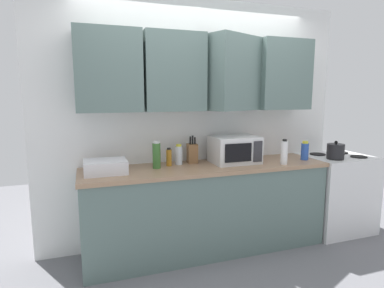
{
  "coord_description": "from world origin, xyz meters",
  "views": [
    {
      "loc": [
        -1.15,
        -3.21,
        1.6
      ],
      "look_at": [
        -0.15,
        -0.25,
        1.12
      ],
      "focal_mm": 29.49,
      "sensor_mm": 36.0,
      "label": 1
    }
  ],
  "objects_px": {
    "knife_block": "(192,153)",
    "microwave": "(235,150)",
    "bottle_red_sauce": "(258,153)",
    "dish_rack": "(105,167)",
    "bottle_white_jar": "(284,152)",
    "bottle_amber_vinegar": "(169,157)",
    "bottle_blue_cleaner": "(305,151)",
    "kettle": "(336,151)",
    "bottle_clear_tall": "(179,155)",
    "bottle_green_oil": "(157,155)",
    "stove_range": "(335,193)"
  },
  "relations": [
    {
      "from": "microwave",
      "to": "dish_rack",
      "type": "relative_size",
      "value": 1.26
    },
    {
      "from": "bottle_clear_tall",
      "to": "bottle_red_sauce",
      "type": "relative_size",
      "value": 1.36
    },
    {
      "from": "knife_block",
      "to": "bottle_green_oil",
      "type": "relative_size",
      "value": 1.07
    },
    {
      "from": "knife_block",
      "to": "bottle_amber_vinegar",
      "type": "distance_m",
      "value": 0.28
    },
    {
      "from": "bottle_green_oil",
      "to": "microwave",
      "type": "bearing_deg",
      "value": -0.43
    },
    {
      "from": "knife_block",
      "to": "kettle",
      "type": "bearing_deg",
      "value": -12.06
    },
    {
      "from": "dish_rack",
      "to": "stove_range",
      "type": "bearing_deg",
      "value": -0.43
    },
    {
      "from": "bottle_blue_cleaner",
      "to": "bottle_red_sauce",
      "type": "relative_size",
      "value": 1.34
    },
    {
      "from": "microwave",
      "to": "dish_rack",
      "type": "height_order",
      "value": "microwave"
    },
    {
      "from": "kettle",
      "to": "microwave",
      "type": "height_order",
      "value": "microwave"
    },
    {
      "from": "kettle",
      "to": "bottle_green_oil",
      "type": "distance_m",
      "value": 1.99
    },
    {
      "from": "bottle_blue_cleaner",
      "to": "bottle_white_jar",
      "type": "bearing_deg",
      "value": -160.86
    },
    {
      "from": "kettle",
      "to": "bottle_red_sauce",
      "type": "distance_m",
      "value": 0.86
    },
    {
      "from": "microwave",
      "to": "knife_block",
      "type": "relative_size",
      "value": 1.66
    },
    {
      "from": "bottle_green_oil",
      "to": "bottle_clear_tall",
      "type": "bearing_deg",
      "value": 21.02
    },
    {
      "from": "dish_rack",
      "to": "bottle_white_jar",
      "type": "bearing_deg",
      "value": -6.41
    },
    {
      "from": "bottle_white_jar",
      "to": "bottle_amber_vinegar",
      "type": "bearing_deg",
      "value": 165.06
    },
    {
      "from": "dish_rack",
      "to": "bottle_clear_tall",
      "type": "height_order",
      "value": "bottle_clear_tall"
    },
    {
      "from": "bottle_amber_vinegar",
      "to": "bottle_blue_cleaner",
      "type": "xyz_separation_m",
      "value": [
        1.5,
        -0.18,
        0.01
      ]
    },
    {
      "from": "bottle_blue_cleaner",
      "to": "bottle_red_sauce",
      "type": "distance_m",
      "value": 0.51
    },
    {
      "from": "stove_range",
      "to": "bottle_amber_vinegar",
      "type": "bearing_deg",
      "value": 176.4
    },
    {
      "from": "bottle_clear_tall",
      "to": "bottle_red_sauce",
      "type": "distance_m",
      "value": 0.92
    },
    {
      "from": "knife_block",
      "to": "bottle_red_sauce",
      "type": "relative_size",
      "value": 1.87
    },
    {
      "from": "knife_block",
      "to": "bottle_clear_tall",
      "type": "xyz_separation_m",
      "value": [
        -0.16,
        -0.04,
        -0.0
      ]
    },
    {
      "from": "stove_range",
      "to": "kettle",
      "type": "bearing_deg",
      "value": -140.53
    },
    {
      "from": "stove_range",
      "to": "knife_block",
      "type": "relative_size",
      "value": 3.15
    },
    {
      "from": "microwave",
      "to": "bottle_amber_vinegar",
      "type": "distance_m",
      "value": 0.7
    },
    {
      "from": "bottle_blue_cleaner",
      "to": "bottle_red_sauce",
      "type": "xyz_separation_m",
      "value": [
        -0.46,
        0.21,
        -0.03
      ]
    },
    {
      "from": "bottle_blue_cleaner",
      "to": "bottle_green_oil",
      "type": "bearing_deg",
      "value": 175.86
    },
    {
      "from": "microwave",
      "to": "bottle_red_sauce",
      "type": "bearing_deg",
      "value": 15.6
    },
    {
      "from": "stove_range",
      "to": "bottle_amber_vinegar",
      "type": "relative_size",
      "value": 4.98
    },
    {
      "from": "knife_block",
      "to": "bottle_amber_vinegar",
      "type": "relative_size",
      "value": 1.58
    },
    {
      "from": "kettle",
      "to": "bottle_white_jar",
      "type": "relative_size",
      "value": 0.75
    },
    {
      "from": "knife_block",
      "to": "bottle_red_sauce",
      "type": "bearing_deg",
      "value": -3.33
    },
    {
      "from": "bottle_clear_tall",
      "to": "bottle_green_oil",
      "type": "bearing_deg",
      "value": -158.98
    },
    {
      "from": "kettle",
      "to": "knife_block",
      "type": "distance_m",
      "value": 1.6
    },
    {
      "from": "bottle_clear_tall",
      "to": "bottle_blue_cleaner",
      "type": "bearing_deg",
      "value": -8.86
    },
    {
      "from": "stove_range",
      "to": "kettle",
      "type": "height_order",
      "value": "kettle"
    },
    {
      "from": "knife_block",
      "to": "microwave",
      "type": "bearing_deg",
      "value": -18.24
    },
    {
      "from": "stove_range",
      "to": "bottle_white_jar",
      "type": "height_order",
      "value": "bottle_white_jar"
    },
    {
      "from": "knife_block",
      "to": "bottle_red_sauce",
      "type": "distance_m",
      "value": 0.76
    },
    {
      "from": "microwave",
      "to": "bottle_red_sauce",
      "type": "relative_size",
      "value": 3.11
    },
    {
      "from": "bottle_amber_vinegar",
      "to": "bottle_blue_cleaner",
      "type": "distance_m",
      "value": 1.51
    },
    {
      "from": "bottle_amber_vinegar",
      "to": "bottle_green_oil",
      "type": "xyz_separation_m",
      "value": [
        -0.14,
        -0.06,
        0.04
      ]
    },
    {
      "from": "bottle_clear_tall",
      "to": "knife_block",
      "type": "bearing_deg",
      "value": 12.62
    },
    {
      "from": "stove_range",
      "to": "bottle_white_jar",
      "type": "bearing_deg",
      "value": -168.36
    },
    {
      "from": "microwave",
      "to": "bottle_green_oil",
      "type": "height_order",
      "value": "microwave"
    },
    {
      "from": "bottle_white_jar",
      "to": "bottle_red_sauce",
      "type": "relative_size",
      "value": 1.68
    },
    {
      "from": "dish_rack",
      "to": "bottle_red_sauce",
      "type": "xyz_separation_m",
      "value": [
        1.66,
        0.13,
        0.01
      ]
    },
    {
      "from": "bottle_white_jar",
      "to": "bottle_blue_cleaner",
      "type": "bearing_deg",
      "value": 19.14
    }
  ]
}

